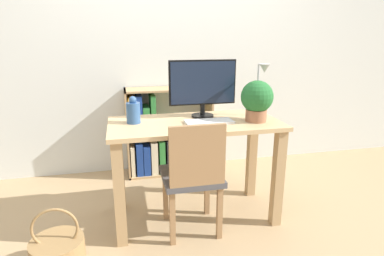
% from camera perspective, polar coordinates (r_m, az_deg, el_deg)
% --- Properties ---
extents(ground_plane, '(10.00, 10.00, 0.00)m').
position_cam_1_polar(ground_plane, '(2.60, 0.50, -15.24)').
color(ground_plane, tan).
extents(wall_back, '(8.00, 0.05, 2.60)m').
position_cam_1_polar(wall_back, '(3.26, -3.84, 15.18)').
color(wall_back, silver).
rests_on(wall_back, ground_plane).
extents(desk, '(1.22, 0.59, 0.76)m').
position_cam_1_polar(desk, '(2.35, 0.54, -2.79)').
color(desk, tan).
rests_on(desk, ground_plane).
extents(monitor, '(0.51, 0.17, 0.43)m').
position_cam_1_polar(monitor, '(2.39, 1.91, 7.68)').
color(monitor, black).
rests_on(monitor, desk).
extents(keyboard, '(0.34, 0.15, 0.02)m').
position_cam_1_polar(keyboard, '(2.27, 3.05, 1.12)').
color(keyboard, silver).
rests_on(keyboard, desk).
extents(vase, '(0.10, 0.10, 0.19)m').
position_cam_1_polar(vase, '(2.28, -10.41, 2.87)').
color(vase, '#33598C').
rests_on(vase, desk).
extents(desk_lamp, '(0.10, 0.19, 0.40)m').
position_cam_1_polar(desk_lamp, '(2.44, 12.18, 7.52)').
color(desk_lamp, '#B7B7BC').
rests_on(desk_lamp, desk).
extents(potted_plant, '(0.23, 0.23, 0.29)m').
position_cam_1_polar(potted_plant, '(2.32, 11.46, 5.03)').
color(potted_plant, '#9E6647').
rests_on(potted_plant, desk).
extents(chair, '(0.40, 0.40, 0.83)m').
position_cam_1_polar(chair, '(2.19, 0.20, -8.24)').
color(chair, '#4C4C51').
rests_on(chair, ground_plane).
extents(bookshelf, '(0.84, 0.28, 0.87)m').
position_cam_1_polar(bookshelf, '(3.21, -6.65, -1.61)').
color(bookshelf, tan).
rests_on(bookshelf, ground_plane).
extents(basket, '(0.31, 0.31, 0.41)m').
position_cam_1_polar(basket, '(2.19, -22.70, -19.90)').
color(basket, '#997547').
rests_on(basket, ground_plane).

